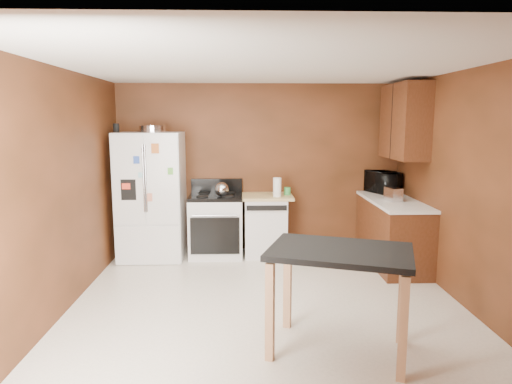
{
  "coord_description": "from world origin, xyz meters",
  "views": [
    {
      "loc": [
        -0.26,
        -4.57,
        1.98
      ],
      "look_at": [
        -0.09,
        0.85,
        1.11
      ],
      "focal_mm": 32.0,
      "sensor_mm": 36.0,
      "label": 1
    }
  ],
  "objects_px": {
    "microwave": "(383,183)",
    "gas_range": "(216,225)",
    "green_canister": "(287,191)",
    "toaster": "(393,194)",
    "roasting_pan": "(153,129)",
    "island": "(340,266)",
    "kettle": "(222,189)",
    "refrigerator": "(151,196)",
    "dishwasher": "(265,225)",
    "pen_cup": "(116,128)",
    "paper_towel": "(277,187)"
  },
  "relations": [
    {
      "from": "microwave",
      "to": "gas_range",
      "type": "xyz_separation_m",
      "value": [
        -2.47,
        -0.13,
        -0.58
      ]
    },
    {
      "from": "green_canister",
      "to": "microwave",
      "type": "distance_m",
      "value": 1.43
    },
    {
      "from": "green_canister",
      "to": "toaster",
      "type": "height_order",
      "value": "toaster"
    },
    {
      "from": "toaster",
      "to": "roasting_pan",
      "type": "bearing_deg",
      "value": 157.99
    },
    {
      "from": "microwave",
      "to": "island",
      "type": "xyz_separation_m",
      "value": [
        -1.27,
        -2.96,
        -0.28
      ]
    },
    {
      "from": "microwave",
      "to": "kettle",
      "type": "bearing_deg",
      "value": 72.88
    },
    {
      "from": "toaster",
      "to": "island",
      "type": "relative_size",
      "value": 0.18
    },
    {
      "from": "refrigerator",
      "to": "roasting_pan",
      "type": "bearing_deg",
      "value": 56.95
    },
    {
      "from": "green_canister",
      "to": "toaster",
      "type": "relative_size",
      "value": 0.44
    },
    {
      "from": "green_canister",
      "to": "refrigerator",
      "type": "bearing_deg",
      "value": -176.64
    },
    {
      "from": "green_canister",
      "to": "dishwasher",
      "type": "distance_m",
      "value": 0.59
    },
    {
      "from": "pen_cup",
      "to": "gas_range",
      "type": "distance_m",
      "value": 1.94
    },
    {
      "from": "microwave",
      "to": "dishwasher",
      "type": "bearing_deg",
      "value": 70.33
    },
    {
      "from": "dishwasher",
      "to": "kettle",
      "type": "bearing_deg",
      "value": -167.06
    },
    {
      "from": "roasting_pan",
      "to": "pen_cup",
      "type": "xyz_separation_m",
      "value": [
        -0.47,
        -0.16,
        0.01
      ]
    },
    {
      "from": "roasting_pan",
      "to": "dishwasher",
      "type": "height_order",
      "value": "roasting_pan"
    },
    {
      "from": "kettle",
      "to": "dishwasher",
      "type": "bearing_deg",
      "value": 12.94
    },
    {
      "from": "roasting_pan",
      "to": "dishwasher",
      "type": "xyz_separation_m",
      "value": [
        1.59,
        0.02,
        -1.39
      ]
    },
    {
      "from": "toaster",
      "to": "microwave",
      "type": "bearing_deg",
      "value": 72.16
    },
    {
      "from": "island",
      "to": "roasting_pan",
      "type": "bearing_deg",
      "value": 126.04
    },
    {
      "from": "paper_towel",
      "to": "dishwasher",
      "type": "distance_m",
      "value": 0.61
    },
    {
      "from": "toaster",
      "to": "kettle",
      "type": "bearing_deg",
      "value": 157.0
    },
    {
      "from": "pen_cup",
      "to": "microwave",
      "type": "bearing_deg",
      "value": 4.26
    },
    {
      "from": "kettle",
      "to": "refrigerator",
      "type": "xyz_separation_m",
      "value": [
        -1.0,
        0.06,
        -0.1
      ]
    },
    {
      "from": "refrigerator",
      "to": "island",
      "type": "relative_size",
      "value": 1.33
    },
    {
      "from": "paper_towel",
      "to": "island",
      "type": "distance_m",
      "value": 2.76
    },
    {
      "from": "kettle",
      "to": "gas_range",
      "type": "bearing_deg",
      "value": 128.07
    },
    {
      "from": "paper_towel",
      "to": "island",
      "type": "relative_size",
      "value": 0.2
    },
    {
      "from": "dishwasher",
      "to": "paper_towel",
      "type": "bearing_deg",
      "value": -38.61
    },
    {
      "from": "pen_cup",
      "to": "kettle",
      "type": "xyz_separation_m",
      "value": [
        1.43,
        0.04,
        -0.86
      ]
    },
    {
      "from": "green_canister",
      "to": "refrigerator",
      "type": "relative_size",
      "value": 0.06
    },
    {
      "from": "paper_towel",
      "to": "gas_range",
      "type": "xyz_separation_m",
      "value": [
        -0.88,
        0.1,
        -0.56
      ]
    },
    {
      "from": "green_canister",
      "to": "roasting_pan",
      "type": "bearing_deg",
      "value": -178.49
    },
    {
      "from": "gas_range",
      "to": "dishwasher",
      "type": "distance_m",
      "value": 0.72
    },
    {
      "from": "paper_towel",
      "to": "microwave",
      "type": "xyz_separation_m",
      "value": [
        1.59,
        0.23,
        0.02
      ]
    },
    {
      "from": "green_canister",
      "to": "toaster",
      "type": "distance_m",
      "value": 1.49
    },
    {
      "from": "roasting_pan",
      "to": "pen_cup",
      "type": "bearing_deg",
      "value": -161.31
    },
    {
      "from": "gas_range",
      "to": "green_canister",
      "type": "bearing_deg",
      "value": 2.96
    },
    {
      "from": "kettle",
      "to": "gas_range",
      "type": "distance_m",
      "value": 0.56
    },
    {
      "from": "kettle",
      "to": "paper_towel",
      "type": "xyz_separation_m",
      "value": [
        0.79,
        0.02,
        0.02
      ]
    },
    {
      "from": "roasting_pan",
      "to": "green_canister",
      "type": "distance_m",
      "value": 2.11
    },
    {
      "from": "roasting_pan",
      "to": "pen_cup",
      "type": "height_order",
      "value": "pen_cup"
    },
    {
      "from": "pen_cup",
      "to": "kettle",
      "type": "relative_size",
      "value": 0.61
    },
    {
      "from": "dishwasher",
      "to": "island",
      "type": "distance_m",
      "value": 2.91
    },
    {
      "from": "pen_cup",
      "to": "toaster",
      "type": "height_order",
      "value": "pen_cup"
    },
    {
      "from": "gas_range",
      "to": "island",
      "type": "height_order",
      "value": "gas_range"
    },
    {
      "from": "microwave",
      "to": "gas_range",
      "type": "distance_m",
      "value": 2.54
    },
    {
      "from": "refrigerator",
      "to": "island",
      "type": "xyz_separation_m",
      "value": [
        2.11,
        -2.77,
        -0.14
      ]
    },
    {
      "from": "toaster",
      "to": "refrigerator",
      "type": "relative_size",
      "value": 0.14
    },
    {
      "from": "paper_towel",
      "to": "pen_cup",
      "type": "bearing_deg",
      "value": -178.65
    }
  ]
}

